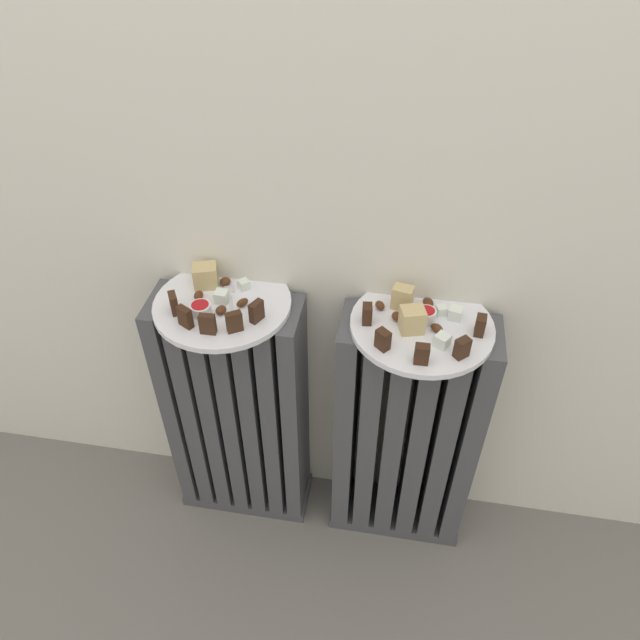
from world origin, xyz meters
name	(u,v)px	position (x,y,z in m)	size (l,w,h in m)	color
ground_plane	(300,608)	(0.00, 0.00, 0.00)	(6.00, 6.00, 0.00)	slate
radiator_left	(238,415)	(-0.20, 0.28, 0.32)	(0.33, 0.13, 0.66)	#47474C
radiator_right	(405,437)	(0.20, 0.28, 0.32)	(0.33, 0.13, 0.66)	#47474C
plate_left	(223,304)	(-0.20, 0.28, 0.66)	(0.27, 0.27, 0.01)	white
plate_right	(422,326)	(0.20, 0.28, 0.66)	(0.27, 0.27, 0.01)	white
dark_cake_slice_left_0	(174,303)	(-0.28, 0.23, 0.69)	(0.03, 0.01, 0.04)	#382114
dark_cake_slice_left_1	(185,317)	(-0.24, 0.20, 0.69)	(0.03, 0.01, 0.04)	#382114
dark_cake_slice_left_2	(207,324)	(-0.19, 0.19, 0.69)	(0.03, 0.01, 0.04)	#382114
dark_cake_slice_left_3	(234,322)	(-0.15, 0.20, 0.69)	(0.03, 0.01, 0.04)	#382114
dark_cake_slice_left_4	(256,311)	(-0.11, 0.24, 0.69)	(0.03, 0.01, 0.04)	#382114
marble_cake_slice_left_0	(205,276)	(-0.24, 0.33, 0.69)	(0.05, 0.04, 0.05)	tan
turkish_delight_left_0	(244,285)	(-0.16, 0.33, 0.68)	(0.02, 0.02, 0.02)	white
turkish_delight_left_1	(222,297)	(-0.20, 0.28, 0.68)	(0.02, 0.02, 0.02)	white
medjool_date_left_0	(225,281)	(-0.21, 0.33, 0.68)	(0.02, 0.02, 0.02)	#4C2814
medjool_date_left_1	(242,303)	(-0.15, 0.27, 0.68)	(0.03, 0.01, 0.02)	#4C2814
medjool_date_left_2	(199,296)	(-0.24, 0.28, 0.68)	(0.02, 0.02, 0.02)	#4C2814
medjool_date_left_3	(221,310)	(-0.19, 0.25, 0.68)	(0.02, 0.02, 0.01)	#4C2814
jam_bowl_left	(201,308)	(-0.23, 0.24, 0.68)	(0.04, 0.04, 0.02)	white
dark_cake_slice_right_0	(367,314)	(0.09, 0.27, 0.69)	(0.03, 0.02, 0.04)	#382114
dark_cake_slice_right_1	(383,340)	(0.13, 0.20, 0.69)	(0.03, 0.02, 0.04)	#382114
dark_cake_slice_right_2	(422,354)	(0.20, 0.17, 0.69)	(0.03, 0.02, 0.04)	#382114
dark_cake_slice_right_3	(462,348)	(0.27, 0.20, 0.69)	(0.03, 0.02, 0.04)	#382114
dark_cake_slice_right_4	(480,325)	(0.30, 0.27, 0.69)	(0.03, 0.02, 0.04)	#382114
marble_cake_slice_right_0	(402,298)	(0.15, 0.32, 0.69)	(0.04, 0.03, 0.05)	tan
marble_cake_slice_right_1	(412,320)	(0.18, 0.26, 0.69)	(0.04, 0.04, 0.05)	tan
turkish_delight_right_0	(441,310)	(0.23, 0.31, 0.68)	(0.02, 0.02, 0.02)	white
turkish_delight_right_1	(456,313)	(0.26, 0.31, 0.68)	(0.02, 0.02, 0.02)	white
turkish_delight_right_2	(442,341)	(0.23, 0.22, 0.68)	(0.02, 0.02, 0.02)	white
medjool_date_right_0	(428,302)	(0.21, 0.34, 0.68)	(0.03, 0.02, 0.01)	#4C2814
medjool_date_right_1	(437,328)	(0.22, 0.26, 0.68)	(0.03, 0.02, 0.01)	#4C2814
medjool_date_right_2	(397,316)	(0.15, 0.28, 0.68)	(0.02, 0.02, 0.02)	#4C2814
medjool_date_right_3	(380,305)	(0.11, 0.31, 0.68)	(0.02, 0.02, 0.02)	#4C2814
jam_bowl_right	(426,315)	(0.20, 0.29, 0.68)	(0.04, 0.04, 0.03)	white
fork	(230,299)	(-0.18, 0.29, 0.67)	(0.05, 0.10, 0.00)	silver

